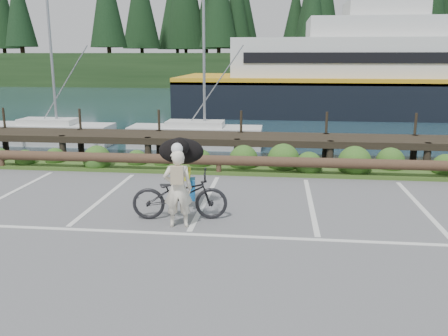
# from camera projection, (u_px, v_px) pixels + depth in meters

# --- Properties ---
(ground) EXTENTS (72.00, 72.00, 0.00)m
(ground) POSITION_uv_depth(u_px,v_px,m) (192.00, 227.00, 9.97)
(ground) COLOR #58585B
(harbor_backdrop) EXTENTS (170.00, 160.00, 30.00)m
(harbor_backdrop) POSITION_uv_depth(u_px,v_px,m) (272.00, 76.00, 85.84)
(harbor_backdrop) COLOR #18303B
(harbor_backdrop) RESTS_ON ground
(vegetation_strip) EXTENTS (34.00, 1.60, 0.10)m
(vegetation_strip) POSITION_uv_depth(u_px,v_px,m) (222.00, 168.00, 15.08)
(vegetation_strip) COLOR #3D5B21
(vegetation_strip) RESTS_ON ground
(log_rail) EXTENTS (32.00, 0.30, 0.60)m
(log_rail) POSITION_uv_depth(u_px,v_px,m) (219.00, 175.00, 14.42)
(log_rail) COLOR #443021
(log_rail) RESTS_ON ground
(bicycle) EXTENTS (2.16, 1.00, 1.10)m
(bicycle) POSITION_uv_depth(u_px,v_px,m) (180.00, 195.00, 10.39)
(bicycle) COLOR black
(bicycle) RESTS_ON ground
(cyclist) EXTENTS (0.65, 0.47, 1.66)m
(cyclist) POSITION_uv_depth(u_px,v_px,m) (178.00, 189.00, 9.86)
(cyclist) COLOR #F0E5CB
(cyclist) RESTS_ON ground
(dog) EXTENTS (0.65, 1.11, 0.60)m
(dog) POSITION_uv_depth(u_px,v_px,m) (181.00, 151.00, 10.85)
(dog) COLOR black
(dog) RESTS_ON bicycle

